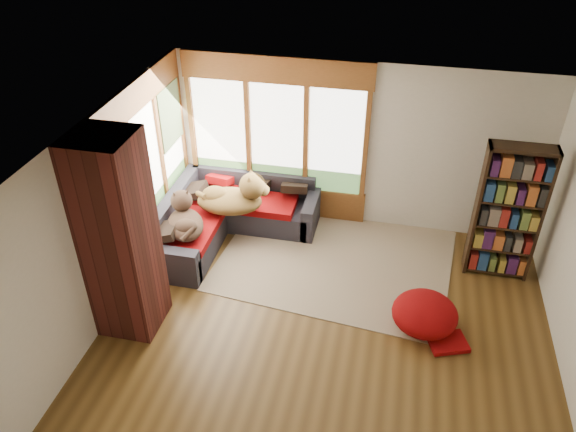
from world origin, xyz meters
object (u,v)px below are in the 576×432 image
at_px(dog_brindle, 184,214).
at_px(dog_tan, 235,192).
at_px(pouf, 425,313).
at_px(brick_chimney, 119,238).
at_px(sectional_sofa, 218,216).
at_px(area_rug, 335,260).
at_px(bookshelf, 508,213).

bearing_deg(dog_brindle, dog_tan, -69.19).
distance_m(pouf, dog_brindle, 3.50).
height_order(brick_chimney, sectional_sofa, brick_chimney).
xyz_separation_m(sectional_sofa, area_rug, (1.87, -0.30, -0.30)).
relative_size(sectional_sofa, dog_brindle, 2.41).
height_order(bookshelf, pouf, bookshelf).
height_order(pouf, dog_tan, dog_tan).
xyz_separation_m(sectional_sofa, dog_brindle, (-0.24, -0.68, 0.46)).
bearing_deg(sectional_sofa, pouf, -26.80).
relative_size(sectional_sofa, bookshelf, 1.11).
bearing_deg(brick_chimney, bookshelf, 23.51).
height_order(sectional_sofa, pouf, sectional_sofa).
distance_m(pouf, dog_tan, 3.18).
xyz_separation_m(sectional_sofa, pouf, (3.14, -1.40, -0.07)).
distance_m(sectional_sofa, area_rug, 1.91).
height_order(brick_chimney, dog_tan, brick_chimney).
bearing_deg(dog_tan, sectional_sofa, 161.94).
distance_m(brick_chimney, sectional_sofa, 2.32).
distance_m(brick_chimney, dog_brindle, 1.49).
relative_size(area_rug, bookshelf, 1.65).
bearing_deg(sectional_sofa, brick_chimney, -105.09).
bearing_deg(area_rug, brick_chimney, -142.88).
bearing_deg(dog_brindle, sectional_sofa, -47.23).
height_order(area_rug, dog_tan, dog_tan).
distance_m(dog_tan, dog_brindle, 0.84).
distance_m(area_rug, pouf, 1.70).
distance_m(brick_chimney, area_rug, 3.18).
height_order(brick_chimney, pouf, brick_chimney).
height_order(brick_chimney, area_rug, brick_chimney).
relative_size(bookshelf, dog_brindle, 2.16).
relative_size(area_rug, dog_tan, 3.00).
bearing_deg(pouf, bookshelf, 54.16).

